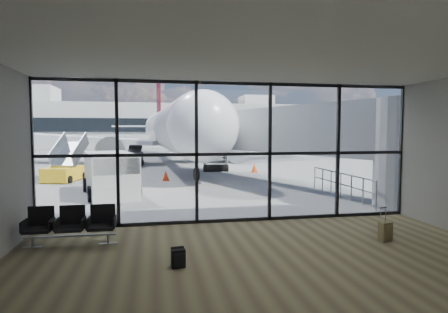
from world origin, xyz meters
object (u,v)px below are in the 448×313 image
object	(u,v)px
airliner	(171,129)
service_van	(111,174)
belt_loader	(134,159)
mobile_stairs	(65,172)
seating_row	(71,223)
backpack	(178,258)
suitcase	(386,231)

from	to	relation	value
airliner	service_van	bearing A→B (deg)	-103.45
airliner	belt_loader	bearing A→B (deg)	-125.42
belt_loader	mobile_stairs	xyz separation A→B (m)	(-3.53, -8.79, -0.03)
seating_row	mobile_stairs	distance (m)	13.61
mobile_stairs	backpack	bearing A→B (deg)	-56.55
service_van	mobile_stairs	world-z (taller)	mobile_stairs
backpack	service_van	xyz separation A→B (m)	(-2.44, 9.74, 0.78)
seating_row	service_van	xyz separation A→B (m)	(0.17, 7.54, 0.44)
suitcase	airliner	bearing A→B (deg)	85.10
seating_row	service_van	bearing A→B (deg)	89.38
suitcase	belt_loader	distance (m)	24.58
suitcase	belt_loader	world-z (taller)	belt_loader
mobile_stairs	suitcase	bearing A→B (deg)	-39.09
airliner	mobile_stairs	bearing A→B (deg)	-119.09
seating_row	airliner	world-z (taller)	airliner
airliner	mobile_stairs	size ratio (longest dim) A/B	11.43
backpack	suitcase	bearing A→B (deg)	2.52
seating_row	suitcase	size ratio (longest dim) A/B	2.49
mobile_stairs	belt_loader	bearing A→B (deg)	81.39
seating_row	service_van	world-z (taller)	service_van
backpack	belt_loader	size ratio (longest dim) A/B	0.12
service_van	belt_loader	xyz separation A→B (m)	(0.28, 14.51, -0.42)
service_van	airliner	bearing A→B (deg)	66.24
suitcase	belt_loader	size ratio (longest dim) A/B	0.24
airliner	suitcase	bearing A→B (deg)	-84.42
suitcase	mobile_stairs	bearing A→B (deg)	114.14
backpack	mobile_stairs	size ratio (longest dim) A/B	0.13
belt_loader	mobile_stairs	world-z (taller)	mobile_stairs
seating_row	airliner	size ratio (longest dim) A/B	0.06
seating_row	suitcase	distance (m)	8.26
seating_row	mobile_stairs	world-z (taller)	mobile_stairs
seating_row	suitcase	world-z (taller)	seating_row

